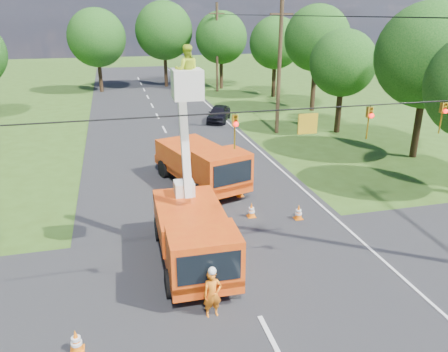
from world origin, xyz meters
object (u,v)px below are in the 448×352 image
object	(u,v)px
tree_right_b	(429,56)
tree_far_b	(164,31)
second_truck	(202,164)
traffic_cone_4	(76,341)
pole_right_mid	(279,66)
pole_right_far	(217,47)
traffic_cone_7	(240,154)
traffic_cone_8	(298,212)
traffic_cone_2	(251,210)
ground_worker	(212,294)
tree_right_d	(317,38)
tree_right_c	(343,63)
distant_car	(219,113)
tree_right_e	(275,43)
bucket_truck	(193,224)
traffic_cone_3	(240,190)
tree_far_c	(221,38)
tree_far_a	(97,38)

from	to	relation	value
tree_right_b	tree_far_b	world-z (taller)	tree_far_b
second_truck	traffic_cone_4	size ratio (longest dim) A/B	10.03
pole_right_mid	pole_right_far	size ratio (longest dim) A/B	1.00
traffic_cone_7	traffic_cone_8	xyz separation A→B (m)	(0.13, -8.97, 0.00)
second_truck	traffic_cone_2	xyz separation A→B (m)	(1.42, -4.29, -0.95)
ground_worker	tree_right_d	size ratio (longest dim) A/B	0.17
traffic_cone_4	pole_right_far	bearing A→B (deg)	71.27
tree_right_b	tree_right_c	bearing A→B (deg)	104.42
distant_car	pole_right_far	size ratio (longest dim) A/B	0.41
tree_right_c	tree_right_e	distance (m)	16.02
pole_right_mid	tree_right_e	world-z (taller)	pole_right_mid
second_truck	pole_right_far	distance (m)	31.06
traffic_cone_7	tree_right_b	bearing A→B (deg)	-10.97
pole_right_mid	pole_right_far	world-z (taller)	same
traffic_cone_7	tree_right_b	world-z (taller)	tree_right_b
second_truck	distant_car	bearing A→B (deg)	56.09
bucket_truck	tree_right_d	bearing A→B (deg)	57.53
traffic_cone_3	traffic_cone_4	bearing A→B (deg)	-128.50
second_truck	tree_right_c	distance (m)	15.95
traffic_cone_8	traffic_cone_7	bearing A→B (deg)	90.83
pole_right_mid	tree_right_d	distance (m)	9.55
tree_right_e	tree_far_c	bearing A→B (deg)	121.56
tree_far_b	tree_right_b	bearing A→B (deg)	-70.02
tree_far_c	distant_car	bearing A→B (deg)	-104.71
second_truck	traffic_cone_3	bearing A→B (deg)	-65.73
tree_far_a	pole_right_far	bearing A→B (deg)	-12.53
traffic_cone_2	tree_right_d	bearing A→B (deg)	58.53
traffic_cone_2	pole_right_mid	bearing A→B (deg)	64.89
tree_right_b	pole_right_far	bearing A→B (deg)	103.07
bucket_truck	traffic_cone_3	bearing A→B (deg)	59.91
traffic_cone_3	tree_far_b	distance (m)	37.17
ground_worker	distant_car	bearing A→B (deg)	71.47
pole_right_far	traffic_cone_7	bearing A→B (deg)	-100.32
tree_right_d	pole_right_mid	bearing A→B (deg)	-131.99
distant_car	traffic_cone_2	distance (m)	19.17
bucket_truck	tree_far_a	world-z (taller)	tree_far_a
pole_right_mid	tree_right_d	bearing A→B (deg)	48.01
second_truck	pole_right_mid	bearing A→B (deg)	33.88
bucket_truck	traffic_cone_2	distance (m)	4.80
second_truck	tree_right_b	size ratio (longest dim) A/B	0.74
ground_worker	traffic_cone_3	distance (m)	9.53
ground_worker	tree_far_c	bearing A→B (deg)	71.26
traffic_cone_2	tree_right_b	bearing A→B (deg)	24.83
traffic_cone_8	traffic_cone_4	bearing A→B (deg)	-146.36
tree_far_b	traffic_cone_3	bearing A→B (deg)	-91.44
tree_right_b	distant_car	bearing A→B (deg)	127.86
tree_right_d	second_truck	bearing A→B (deg)	-130.47
traffic_cone_2	tree_far_c	world-z (taller)	tree_far_c
tree_far_c	ground_worker	bearing A→B (deg)	-104.40
ground_worker	tree_far_b	size ratio (longest dim) A/B	0.16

